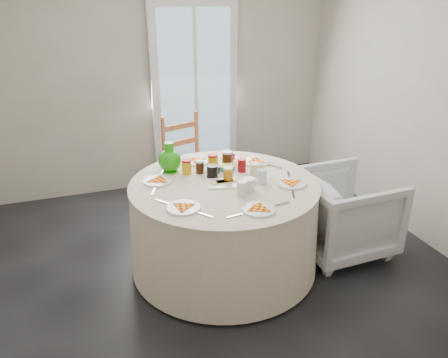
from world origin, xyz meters
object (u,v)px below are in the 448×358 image
object	(u,v)px
table	(224,226)
armchair	(343,210)
green_pitcher	(170,160)
wooden_chair	(191,169)

from	to	relation	value
table	armchair	bearing A→B (deg)	-5.79
table	green_pitcher	world-z (taller)	green_pitcher
wooden_chair	green_pitcher	bearing A→B (deg)	-134.58
wooden_chair	table	bearing A→B (deg)	-107.84
table	wooden_chair	distance (m)	1.07
green_pitcher	table	bearing A→B (deg)	-51.36
table	green_pitcher	size ratio (longest dim) A/B	6.23
table	green_pitcher	distance (m)	0.71
table	green_pitcher	bearing A→B (deg)	132.11
wooden_chair	green_pitcher	xyz separation A→B (m)	(-0.36, -0.69, 0.40)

